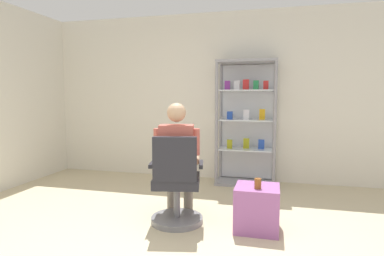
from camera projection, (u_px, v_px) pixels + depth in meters
back_wall at (223, 97)px, 5.25m from camera, size 6.00×0.10×2.70m
display_cabinet_main at (246, 122)px, 4.96m from camera, size 0.90×0.45×1.90m
office_chair at (176, 188)px, 3.38m from camera, size 0.61×0.57×0.96m
seated_shopkeeper at (178, 156)px, 3.51m from camera, size 0.54×0.61×1.29m
storage_crate at (257, 208)px, 3.26m from camera, size 0.44×0.42×0.45m
tea_glass at (258, 184)px, 3.15m from camera, size 0.07×0.07×0.10m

